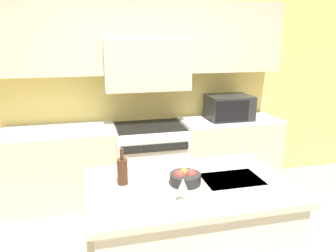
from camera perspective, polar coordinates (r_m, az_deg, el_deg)
The scene contains 9 objects.
back_cabinetry at distance 4.19m, azimuth -4.06°, elevation 9.89°, with size 10.00×0.46×2.70m.
back_counter at distance 4.21m, azimuth -3.19°, elevation -5.82°, with size 3.45×0.62×0.94m.
range_stove at distance 4.19m, azimuth -3.14°, elevation -6.04°, with size 0.86×0.70×0.92m.
microwave at distance 4.34m, azimuth 10.58°, elevation 3.21°, with size 0.56×0.44×0.31m.
kitchen_island at distance 2.69m, azimuth 3.60°, elevation -18.92°, with size 1.50×0.98×0.94m.
wine_bottle at distance 2.43m, azimuth -7.94°, elevation -7.72°, with size 0.08×0.08×0.27m.
wine_glass_near at distance 2.17m, azimuth 2.62°, elevation -10.37°, with size 0.07×0.07×0.16m.
wine_glass_far at distance 2.58m, azimuth 1.57°, elevation -6.03°, with size 0.07×0.07×0.16m.
fruit_bowl at distance 2.44m, azimuth 3.00°, elevation -8.96°, with size 0.23×0.23×0.11m.
Camera 1 is at (-0.71, -2.08, 1.98)m, focal length 35.00 mm.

